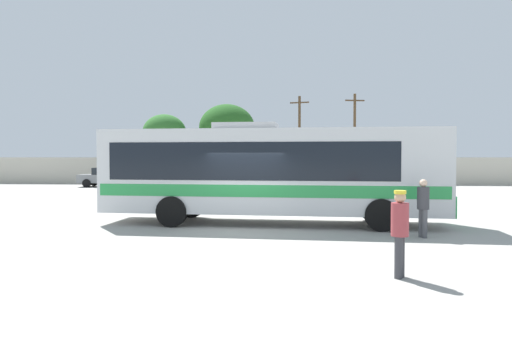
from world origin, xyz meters
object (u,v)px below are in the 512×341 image
Objects in this scene: coach_bus_silver_green at (267,170)px; utility_pole_far at (355,137)px; roadside_tree_left at (164,133)px; parked_car_second_dark_blue at (186,177)px; parked_car_third_white at (255,177)px; attendant_by_bus_door at (423,205)px; roadside_tree_midleft at (227,128)px; passenger_waiting_on_apron at (400,228)px; utility_pole_near at (299,137)px; parked_car_leftmost_grey at (108,177)px.

utility_pole_far is at bearing 74.66° from coach_bus_silver_green.
roadside_tree_left is (-11.67, 30.14, 2.95)m from coach_bus_silver_green.
parked_car_third_white is at bearing -3.30° from parked_car_second_dark_blue.
roadside_tree_left reaches higher than coach_bus_silver_green.
parked_car_second_dark_blue is 12.29m from roadside_tree_left.
attendant_by_bus_door is 0.22× the size of roadside_tree_midleft.
parked_car_third_white is (-4.49, 26.22, -0.16)m from passenger_waiting_on_apron.
utility_pole_near is at bearing 91.33° from passenger_waiting_on_apron.
parked_car_third_white is 0.54× the size of utility_pole_far.
utility_pole_far reaches higher than roadside_tree_left.
roadside_tree_left is at bearing 111.18° from coach_bus_silver_green.
passenger_waiting_on_apron is 32.96m from utility_pole_far.
passenger_waiting_on_apron reaches higher than parked_car_third_white.
parked_car_third_white is at bearing 94.92° from coach_bus_silver_green.
coach_bus_silver_green is at bearing -85.08° from parked_car_third_white.
utility_pole_near is at bearing 63.38° from parked_car_third_white.
coach_bus_silver_green is 1.49× the size of utility_pole_near.
parked_car_leftmost_grey is 11.78m from parked_car_third_white.
roadside_tree_left is 0.87× the size of roadside_tree_midleft.
roadside_tree_midleft is (8.23, 10.83, 4.52)m from parked_car_leftmost_grey.
parked_car_third_white is at bearing -72.11° from roadside_tree_midleft.
parked_car_third_white is (-1.65, 19.15, -1.08)m from coach_bus_silver_green.
passenger_waiting_on_apron is 38.31m from roadside_tree_midleft.
attendant_by_bus_door is 36.73m from roadside_tree_left.
parked_car_second_dark_blue is 0.60× the size of roadside_tree_midleft.
parked_car_leftmost_grey is 17.43m from utility_pole_near.
passenger_waiting_on_apron is 0.21× the size of utility_pole_far.
roadside_tree_left is (1.75, 10.83, 4.05)m from parked_car_leftmost_grey.
coach_bus_silver_green is 23.54m from parked_car_leftmost_grey.
parked_car_leftmost_grey is 6.30m from parked_car_second_dark_blue.
parked_car_third_white is 0.54× the size of utility_pole_near.
utility_pole_near is (9.18, 7.08, 3.42)m from parked_car_second_dark_blue.
utility_pole_far is (6.99, 25.47, 2.31)m from coach_bus_silver_green.
passenger_waiting_on_apron is 26.60m from parked_car_third_white.
utility_pole_near is at bearing 167.71° from utility_pole_far.
parked_car_third_white is at bearing -143.79° from utility_pole_far.
utility_pole_far is at bearing 16.81° from parked_car_leftmost_grey.
utility_pole_near reaches higher than parked_car_second_dark_blue.
coach_bus_silver_green is 20.76m from parked_car_second_dark_blue.
utility_pole_near is (2.06, 26.55, 2.30)m from coach_bus_silver_green.
roadside_tree_left is (-4.55, 10.67, 4.07)m from parked_car_second_dark_blue.
roadside_tree_midleft is at bearing 52.77° from parked_car_leftmost_grey.
parked_car_third_white is (5.48, -0.32, 0.04)m from parked_car_second_dark_blue.
parked_car_leftmost_grey is at bearing -99.18° from roadside_tree_left.
attendant_by_bus_door is at bearing -28.57° from coach_bus_silver_green.
parked_car_third_white is at bearing -47.62° from roadside_tree_left.
attendant_by_bus_door and passenger_waiting_on_apron have the same top height.
coach_bus_silver_green is at bearing -69.89° from parked_car_second_dark_blue.
parked_car_leftmost_grey is at bearing -163.19° from utility_pole_far.
passenger_waiting_on_apron is 0.25× the size of roadside_tree_left.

